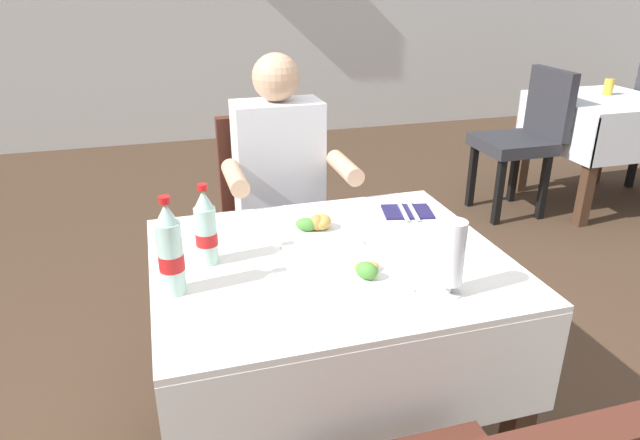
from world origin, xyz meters
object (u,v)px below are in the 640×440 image
at_px(cola_bottle_secondary, 170,252).
at_px(background_chair_left, 525,133).
at_px(chair_far_diner_seat, 274,215).
at_px(plate_near_camera, 359,274).
at_px(napkin_cutlery_set, 407,211).
at_px(background_table_tumbler, 609,87).
at_px(seated_diner_far, 282,190).
at_px(plate_far_diner, 315,228).
at_px(beer_glass_left, 451,258).
at_px(background_dining_table, 601,126).
at_px(main_dining_table, 329,307).
at_px(cola_bottle_primary, 206,229).

distance_m(cola_bottle_secondary, background_chair_left, 3.00).
bearing_deg(chair_far_diner_seat, plate_near_camera, -87.58).
height_order(plate_near_camera, cola_bottle_secondary, cola_bottle_secondary).
height_order(napkin_cutlery_set, background_table_tumbler, background_table_tumbler).
height_order(seated_diner_far, plate_far_diner, seated_diner_far).
distance_m(plate_near_camera, background_table_tumbler, 3.22).
height_order(plate_near_camera, beer_glass_left, beer_glass_left).
distance_m(background_dining_table, background_chair_left, 0.61).
bearing_deg(beer_glass_left, main_dining_table, 129.12).
bearing_deg(cola_bottle_secondary, plate_far_diner, 28.85).
bearing_deg(main_dining_table, chair_far_diner_seat, 90.00).
height_order(background_dining_table, background_table_tumbler, background_table_tumbler).
bearing_deg(plate_near_camera, plate_far_diner, 96.49).
distance_m(plate_far_diner, cola_bottle_primary, 0.38).
distance_m(napkin_cutlery_set, background_table_tumbler, 2.72).
bearing_deg(chair_far_diner_seat, cola_bottle_primary, -114.72).
bearing_deg(main_dining_table, background_table_tumbler, 35.07).
xyz_separation_m(main_dining_table, plate_near_camera, (0.04, -0.15, 0.19)).
relative_size(main_dining_table, cola_bottle_primary, 4.27).
relative_size(seated_diner_far, plate_near_camera, 5.21).
bearing_deg(main_dining_table, plate_far_diner, 88.50).
relative_size(napkin_cutlery_set, background_chair_left, 0.20).
height_order(seated_diner_far, cola_bottle_primary, seated_diner_far).
bearing_deg(plate_far_diner, background_table_tumbler, 32.42).
bearing_deg(plate_far_diner, cola_bottle_secondary, -151.15).
bearing_deg(chair_far_diner_seat, background_dining_table, 19.69).
relative_size(main_dining_table, beer_glass_left, 4.95).
bearing_deg(background_dining_table, napkin_cutlery_set, -145.41).
bearing_deg(background_chair_left, main_dining_table, -137.74).
height_order(chair_far_diner_seat, cola_bottle_primary, cola_bottle_primary).
bearing_deg(plate_far_diner, plate_near_camera, -83.51).
bearing_deg(napkin_cutlery_set, background_table_tumbler, 35.17).
height_order(beer_glass_left, background_table_tumbler, beer_glass_left).
bearing_deg(chair_far_diner_seat, background_chair_left, 25.26).
bearing_deg(cola_bottle_primary, background_table_tumbler, 30.74).
distance_m(main_dining_table, background_chair_left, 2.58).
distance_m(seated_diner_far, plate_near_camera, 0.87).
xyz_separation_m(beer_glass_left, cola_bottle_primary, (-0.59, 0.36, -0.00)).
bearing_deg(cola_bottle_primary, plate_far_diner, 16.85).
bearing_deg(cola_bottle_primary, background_dining_table, 30.14).
bearing_deg(cola_bottle_primary, seated_diner_far, 60.54).
bearing_deg(cola_bottle_secondary, seated_diner_far, 59.32).
distance_m(chair_far_diner_seat, beer_glass_left, 1.19).
height_order(beer_glass_left, cola_bottle_primary, cola_bottle_primary).
bearing_deg(background_dining_table, beer_glass_left, -138.30).
relative_size(plate_far_diner, background_dining_table, 0.31).
xyz_separation_m(main_dining_table, cola_bottle_primary, (-0.35, 0.07, 0.28)).
relative_size(cola_bottle_primary, background_table_tumbler, 2.23).
distance_m(beer_glass_left, background_dining_table, 3.06).
bearing_deg(background_table_tumbler, seated_diner_far, -156.96).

